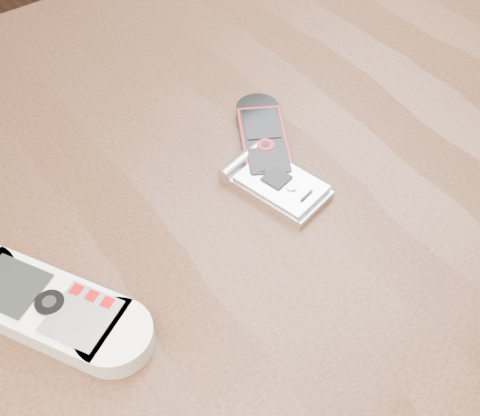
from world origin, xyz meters
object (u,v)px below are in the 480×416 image
Objects in this scene: nokia_white at (45,306)px; nokia_black_red at (264,144)px; table at (236,292)px; motorola_razr at (279,185)px.

nokia_white is 0.24m from nokia_black_red.
table is 6.98× the size of nokia_white.
nokia_black_red reaches higher than table.
table is at bearing -31.24° from nokia_white.
motorola_razr is at bearing -29.60° from nokia_white.
nokia_black_red is at bearing 52.66° from motorola_razr.
table is 0.20m from nokia_white.
motorola_razr is (0.21, 0.00, -0.00)m from nokia_white.
nokia_white reaches higher than nokia_black_red.
table is 0.12m from motorola_razr.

